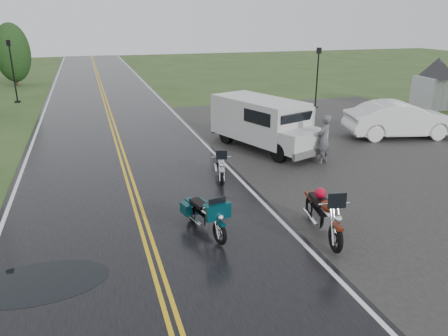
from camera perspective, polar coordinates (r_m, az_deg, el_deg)
name	(u,v)px	position (r m, az deg, el deg)	size (l,w,h in m)	color
ground	(147,237)	(12.01, -10.06, -8.84)	(120.00, 120.00, 0.00)	#2D471E
road	(117,141)	(21.34, -13.76, 3.49)	(8.00, 100.00, 0.04)	black
parking_pad	(380,150)	(20.52, 19.75, 2.27)	(14.00, 24.00, 0.03)	black
visitor_center	(438,70)	(31.09, 26.12, 11.38)	(16.00, 10.00, 4.80)	#A8AAAD
motorcycle_red	(337,227)	(11.04, 14.51, -7.45)	(0.92, 2.53, 1.49)	#531909
motorcycle_teal	(220,224)	(11.10, -0.58, -7.34)	(0.77, 2.12, 1.25)	#05333B
motorcycle_silver	(222,171)	(14.89, -0.29, -0.33)	(0.75, 2.07, 1.22)	#A9ABB1
van_white	(280,136)	(17.47, 7.31, 4.20)	(2.13, 5.69, 2.24)	silver
person_at_van	(324,140)	(17.72, 12.91, 3.60)	(0.71, 0.47, 1.95)	#4F5055
sedan_white	(401,120)	(22.82, 22.06, 5.82)	(1.83, 5.23, 1.72)	white
lamp_post_far_left	(13,71)	(33.26, -25.85, 11.29)	(0.36, 0.36, 4.21)	black
lamp_post_far_right	(317,78)	(28.84, 12.07, 11.43)	(0.33, 0.33, 3.82)	black
tree_left_far	(13,59)	(41.79, -25.80, 12.68)	(2.88, 2.88, 4.42)	#1E3D19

